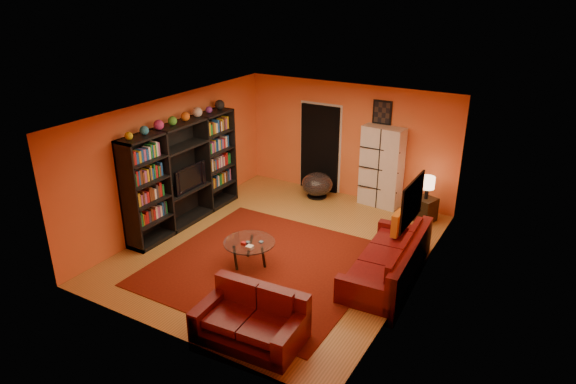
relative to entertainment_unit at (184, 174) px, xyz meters
The scene contains 20 objects.
floor 2.51m from the entertainment_unit, ahead, with size 6.00×6.00×0.00m, color olive.
ceiling 2.75m from the entertainment_unit, ahead, with size 6.00×6.00×0.00m, color white.
wall_back 3.77m from the entertainment_unit, 52.83° to the left, with size 6.00×6.00×0.00m, color orange.
wall_front 3.77m from the entertainment_unit, 52.83° to the right, with size 6.00×6.00×0.00m, color orange.
wall_left 0.34m from the entertainment_unit, behind, with size 6.00×6.00×0.00m, color orange.
wall_right 4.78m from the entertainment_unit, ahead, with size 6.00×6.00×0.00m, color orange.
rug 2.69m from the entertainment_unit, 16.42° to the right, with size 3.60×3.60×0.01m, color #4E1008.
doorway 3.35m from the entertainment_unit, 61.98° to the left, with size 0.95×0.10×2.04m, color black.
wall_art_right 4.80m from the entertainment_unit, ahead, with size 0.03×1.00×0.70m, color black.
wall_art_back 4.36m from the entertainment_unit, 44.57° to the left, with size 0.42×0.03×0.52m, color black.
entertainment_unit is the anchor object (origin of this frame).
tv 0.10m from the entertainment_unit, 34.83° to the left, with size 0.12×0.89×0.51m, color black.
sofa 4.48m from the entertainment_unit, ahead, with size 1.10×2.41×0.85m.
loveseat 4.13m from the entertainment_unit, 36.58° to the right, with size 1.53×0.98×0.85m.
throw_pillow 4.33m from the entertainment_unit, 11.20° to the left, with size 0.12×0.42×0.42m, color orange.
coffee_table 2.37m from the entertainment_unit, 21.25° to the right, with size 0.90×0.90×0.45m.
storage_cabinet 4.23m from the entertainment_unit, 41.50° to the left, with size 0.90×0.40×1.79m, color silver.
bowl_chair 3.14m from the entertainment_unit, 54.88° to the left, with size 0.71×0.71×0.58m.
side_table 5.01m from the entertainment_unit, 30.40° to the left, with size 0.40×0.40×0.50m, color black.
table_lamp 4.95m from the entertainment_unit, 30.40° to the left, with size 0.29×0.29×0.48m.
Camera 1 is at (4.39, -7.31, 4.68)m, focal length 32.00 mm.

